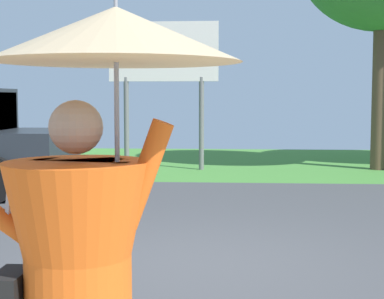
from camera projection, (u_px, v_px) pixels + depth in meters
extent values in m
cube|color=#424244|center=(208.00, 227.00, 8.17)|extent=(40.00, 8.00, 0.10)
cube|color=#458435|center=(220.00, 164.00, 16.13)|extent=(40.00, 8.00, 0.10)
cylinder|color=#E55B19|center=(78.00, 240.00, 2.47)|extent=(0.44, 0.44, 0.65)
sphere|color=tan|center=(76.00, 127.00, 2.43)|extent=(0.22, 0.22, 0.22)
cylinder|color=#E55B19|center=(145.00, 174.00, 2.42)|extent=(0.24, 0.09, 0.45)
cylinder|color=#E55B19|center=(18.00, 230.00, 2.50)|extent=(0.29, 0.08, 0.24)
cylinder|color=gray|center=(117.00, 119.00, 2.41)|extent=(0.02, 0.02, 0.75)
cone|color=#D1B284|center=(116.00, 34.00, 2.38)|extent=(1.01, 1.01, 0.22)
cylinder|color=gray|center=(116.00, 4.00, 2.37)|extent=(0.02, 0.02, 0.10)
cube|color=#B7B7BC|center=(10.00, 206.00, 2.53)|extent=(0.02, 0.11, 0.16)
cylinder|color=black|center=(36.00, 166.00, 11.79)|extent=(0.76, 0.28, 0.76)
cylinder|color=slate|center=(126.00, 123.00, 14.38)|extent=(0.12, 0.12, 2.20)
cylinder|color=slate|center=(201.00, 124.00, 14.26)|extent=(0.12, 0.12, 2.20)
cube|color=silver|center=(164.00, 52.00, 14.17)|extent=(2.60, 0.10, 1.40)
cylinder|color=brown|center=(380.00, 89.00, 14.22)|extent=(0.36, 0.36, 3.82)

